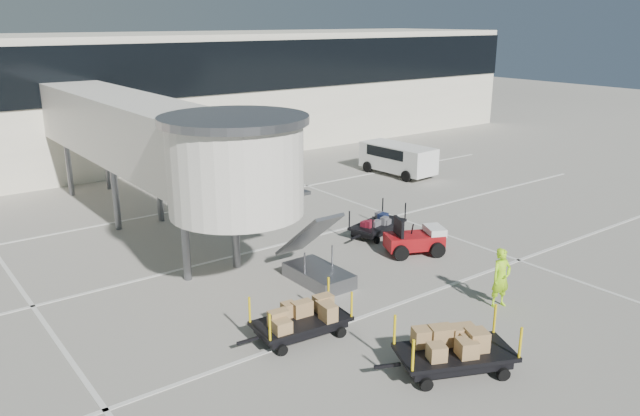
# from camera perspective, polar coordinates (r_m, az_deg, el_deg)

# --- Properties ---
(ground) EXTENTS (140.00, 140.00, 0.00)m
(ground) POSITION_cam_1_polar(r_m,az_deg,el_deg) (19.81, 12.07, -10.30)
(ground) COLOR #A6A195
(ground) RESTS_ON ground
(lane_markings) EXTENTS (40.00, 30.00, 0.02)m
(lane_markings) POSITION_cam_1_polar(r_m,az_deg,el_deg) (25.94, -4.58, -3.27)
(lane_markings) COLOR silver
(lane_markings) RESTS_ON ground
(terminal) EXTENTS (64.00, 12.11, 15.20)m
(terminal) POSITION_cam_1_polar(r_m,az_deg,el_deg) (43.59, -19.29, 9.63)
(terminal) COLOR silver
(terminal) RESTS_ON ground
(jet_bridge) EXTENTS (5.70, 20.40, 6.03)m
(jet_bridge) POSITION_cam_1_polar(r_m,az_deg,el_deg) (25.88, -14.56, 6.02)
(jet_bridge) COLOR silver
(jet_bridge) RESTS_ON ground
(baggage_tug) EXTENTS (2.53, 2.19, 1.50)m
(baggage_tug) POSITION_cam_1_polar(r_m,az_deg,el_deg) (24.97, 8.74, -2.93)
(baggage_tug) COLOR maroon
(baggage_tug) RESTS_ON ground
(suitcase_cart) EXTENTS (3.31, 1.91, 1.27)m
(suitcase_cart) POSITION_cam_1_polar(r_m,az_deg,el_deg) (26.82, 5.29, -1.60)
(suitcase_cart) COLOR black
(suitcase_cart) RESTS_ON ground
(box_cart_near) EXTENTS (3.73, 2.62, 1.46)m
(box_cart_near) POSITION_cam_1_polar(r_m,az_deg,el_deg) (17.13, 12.17, -12.75)
(box_cart_near) COLOR black
(box_cart_near) RESTS_ON ground
(box_cart_far) EXTENTS (3.50, 1.64, 1.35)m
(box_cart_far) POSITION_cam_1_polar(r_m,az_deg,el_deg) (18.44, -1.71, -10.20)
(box_cart_far) COLOR black
(box_cart_far) RESTS_ON ground
(ground_worker) EXTENTS (0.79, 0.59, 1.97)m
(ground_worker) POSITION_cam_1_polar(r_m,az_deg,el_deg) (20.91, 16.22, -6.14)
(ground_worker) COLOR #A0E718
(ground_worker) RESTS_ON ground
(minivan) EXTENTS (2.33, 4.81, 1.78)m
(minivan) POSITION_cam_1_polar(r_m,az_deg,el_deg) (37.53, 6.98, 4.69)
(minivan) COLOR white
(minivan) RESTS_ON ground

